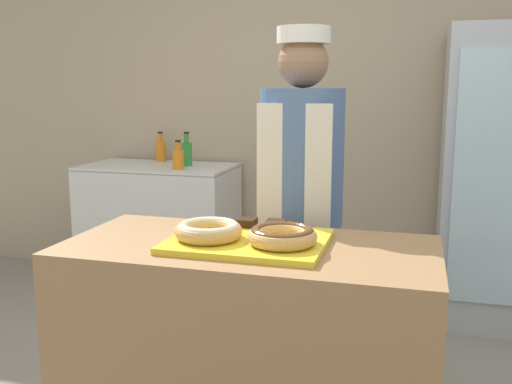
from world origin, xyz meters
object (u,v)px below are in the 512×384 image
donut_light_glaze (209,230)px  bottle_green (187,153)px  baker_person (301,208)px  beverage_fridge (491,179)px  chest_freezer (160,227)px  donut_chocolate_glaze (282,235)px  brownie_back_left (247,222)px  brownie_back_right (276,224)px  bottle_orange_b (161,150)px  serving_tray (249,241)px  bottle_orange (178,158)px

donut_light_glaze → bottle_green: 2.04m
baker_person → beverage_fridge: 1.51m
beverage_fridge → chest_freezer: beverage_fridge is taller
donut_chocolate_glaze → brownie_back_left: (-0.20, 0.22, -0.02)m
donut_chocolate_glaze → baker_person: bearing=95.5°
donut_light_glaze → baker_person: size_ratio=0.14×
donut_chocolate_glaze → chest_freezer: donut_chocolate_glaze is taller
brownie_back_right → bottle_orange_b: 2.25m
donut_light_glaze → bottle_orange_b: size_ratio=1.10×
baker_person → brownie_back_right: bearing=-92.1°
donut_chocolate_glaze → baker_person: (-0.06, 0.65, -0.04)m
serving_tray → baker_person: baker_person is taller
baker_person → bottle_orange_b: bearing=134.6°
bottle_orange → bottle_orange_b: 0.47m
donut_light_glaze → beverage_fridge: (1.17, 1.81, -0.04)m
donut_light_glaze → baker_person: bearing=71.7°
baker_person → bottle_green: baker_person is taller
serving_tray → donut_light_glaze: bearing=-160.3°
bottle_orange_b → donut_chocolate_glaze: bearing=-55.0°
baker_person → bottle_orange_b: (-1.36, 1.38, 0.09)m
serving_tray → bottle_orange_b: bearing=123.0°
bottle_green → beverage_fridge: bearing=-1.1°
bottle_green → bottle_orange_b: bearing=148.3°
donut_light_glaze → serving_tray: bearing=19.7°
donut_chocolate_glaze → beverage_fridge: (0.89, 1.81, -0.04)m
bottle_orange → bottle_orange_b: bottle_orange_b is taller
brownie_back_left → beverage_fridge: 1.93m
donut_light_glaze → bottle_orange: bottle_orange is taller
serving_tray → bottle_green: size_ratio=2.35×
chest_freezer → bottle_green: bottle_green is taller
donut_light_glaze → bottle_orange: (-0.85, 1.67, 0.04)m
brownie_back_left → brownie_back_right: (0.12, 0.00, 0.00)m
serving_tray → bottle_orange: 1.90m
donut_light_glaze → baker_person: 0.68m
brownie_back_left → bottle_green: bearing=119.9°
donut_chocolate_glaze → bottle_orange_b: 2.48m
serving_tray → baker_person: bearing=82.8°
brownie_back_left → baker_person: 0.45m
brownie_back_left → bottle_orange_b: bearing=124.1°
donut_chocolate_glaze → bottle_green: bearing=121.5°
brownie_back_left → bottle_green: size_ratio=0.31×
serving_tray → brownie_back_left: 0.19m
baker_person → bottle_orange: size_ratio=8.64×
baker_person → serving_tray: bearing=-97.2°
bottle_orange_b → chest_freezer: bearing=-70.6°
brownie_back_right → bottle_orange_b: (-1.34, 1.81, 0.07)m
bottle_green → serving_tray: bearing=-61.1°
donut_light_glaze → beverage_fridge: size_ratio=0.14×
brownie_back_right → bottle_green: bearing=123.0°
baker_person → bottle_green: 1.62m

